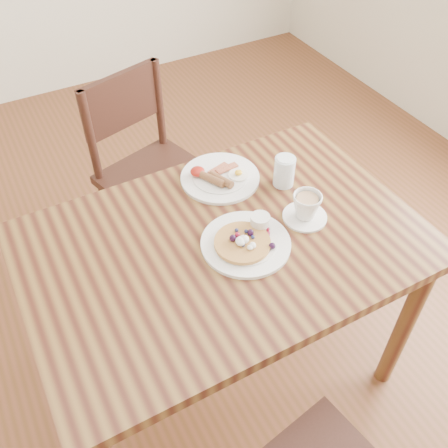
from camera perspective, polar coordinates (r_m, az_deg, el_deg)
name	(u,v)px	position (r m, az deg, el deg)	size (l,w,h in m)	color
ground	(224,366)	(2.12, 0.00, -15.93)	(5.00, 5.00, 0.00)	brown
dining_table	(224,262)	(1.58, 0.00, -4.34)	(1.20, 0.80, 0.75)	brown
chair_far	(150,167)	(2.21, -8.51, 6.49)	(0.52, 0.52, 0.88)	#331812
pancake_plate	(246,241)	(1.49, 2.58, -1.91)	(0.27, 0.27, 0.06)	white
breakfast_plate	(219,177)	(1.71, -0.56, 5.39)	(0.27, 0.27, 0.04)	white
teacup_saucer	(306,208)	(1.57, 9.36, 1.85)	(0.14, 0.14, 0.09)	white
water_glass	(284,171)	(1.68, 6.90, 5.99)	(0.07, 0.07, 0.11)	silver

